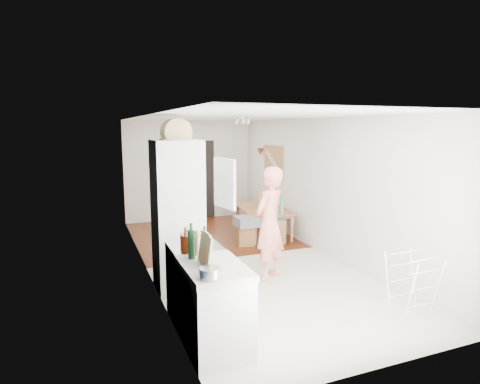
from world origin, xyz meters
TOP-DOWN VIEW (x-y plane):
  - room_shell at (0.00, 0.00)m, footprint 3.20×7.00m
  - floor at (0.00, 0.00)m, footprint 3.20×7.00m
  - wood_floor_overlay at (0.00, 1.85)m, footprint 3.20×3.30m
  - sage_wall_panel at (-1.59, -2.00)m, footprint 0.02×3.00m
  - tile_splashback at (-1.59, -2.55)m, footprint 0.02×1.90m
  - doorway_recess at (0.20, 3.48)m, footprint 0.90×0.04m
  - base_cabinet at (-1.30, -2.55)m, footprint 0.60×0.90m
  - worktop at (-1.30, -2.55)m, footprint 0.62×0.92m
  - range_cooker at (-1.30, -1.80)m, footprint 0.60×0.60m
  - cooker_top at (-1.30, -1.80)m, footprint 0.60×0.60m
  - fridge_housing at (-1.27, -0.78)m, footprint 0.66×0.66m
  - fridge_door at (-0.66, -1.08)m, footprint 0.14×0.56m
  - fridge_interior at (-0.96, -0.78)m, footprint 0.02×0.52m
  - pinboard at (1.58, 1.90)m, footprint 0.03×0.90m
  - pinboard_frame at (1.57, 1.90)m, footprint 0.00×0.94m
  - wall_sconce at (1.54, 2.55)m, footprint 0.18×0.18m
  - person at (0.11, -0.94)m, footprint 0.90×0.83m
  - dining_table at (1.14, 1.44)m, footprint 0.99×1.53m
  - dining_chair at (1.00, 0.79)m, footprint 0.45×0.45m
  - stool at (0.43, 0.82)m, footprint 0.34×0.34m
  - grey_drape at (0.45, 0.79)m, footprint 0.43×0.43m
  - drying_rack at (1.12, -2.82)m, footprint 0.43×0.39m
  - bread_bin at (-1.25, -0.71)m, footprint 0.42×0.40m
  - red_casserole at (-1.35, -1.95)m, footprint 0.32×0.32m
  - steel_pan at (-1.45, -2.89)m, footprint 0.23×0.23m
  - held_bottle at (0.22, -1.13)m, footprint 0.06×0.06m
  - bottle_a at (-1.46, -2.27)m, footprint 0.09×0.09m
  - bottle_b at (-1.34, -2.37)m, footprint 0.07×0.07m
  - bottle_c at (-1.35, -2.43)m, footprint 0.10×0.10m
  - pepper_mill_front at (-1.45, -2.02)m, footprint 0.07×0.07m
  - pepper_mill_back at (-1.36, -2.17)m, footprint 0.07×0.07m
  - chopping_boards at (-1.39, -2.55)m, footprint 0.08×0.26m

SIDE VIEW (x-z plane):
  - floor at x=0.00m, z-range -0.01..0.01m
  - wood_floor_overlay at x=0.00m, z-range 0.00..0.01m
  - stool at x=0.43m, z-range 0.00..0.40m
  - dining_table at x=1.14m, z-range 0.00..0.50m
  - drying_rack at x=1.12m, z-range 0.00..0.83m
  - base_cabinet at x=-1.30m, z-range 0.00..0.86m
  - range_cooker at x=-1.30m, z-range 0.00..0.88m
  - grey_drape at x=0.45m, z-range 0.40..0.59m
  - dining_chair at x=1.00m, z-range 0.00..1.05m
  - worktop at x=-1.30m, z-range 0.86..0.92m
  - cooker_top at x=-1.30m, z-range 0.88..0.92m
  - steel_pan at x=-1.45m, z-range 0.92..1.02m
  - doorway_recess at x=0.20m, z-range 0.00..2.00m
  - red_casserole at x=-1.35m, z-range 0.92..1.11m
  - person at x=0.11m, z-range 0.00..2.06m
  - bottle_c at x=-1.35m, z-range 0.92..1.14m
  - pepper_mill_back at x=-1.36m, z-range 0.92..1.14m
  - pepper_mill_front at x=-1.45m, z-range 0.92..1.15m
  - bottle_b at x=-1.34m, z-range 0.92..1.22m
  - fridge_housing at x=-1.27m, z-range 0.00..2.15m
  - bottle_a at x=-1.46m, z-range 0.92..1.23m
  - chopping_boards at x=-1.39m, z-range 0.92..1.27m
  - tile_splashback at x=-1.59m, z-range 0.90..1.40m
  - held_bottle at x=0.22m, z-range 1.04..1.31m
  - room_shell at x=0.00m, z-range 0.00..2.50m
  - fridge_door at x=-0.66m, z-range 1.20..1.90m
  - fridge_interior at x=-0.96m, z-range 1.22..1.88m
  - pinboard at x=1.58m, z-range 1.20..1.90m
  - pinboard_frame at x=1.57m, z-range 1.18..1.92m
  - wall_sconce at x=1.54m, z-range 1.67..1.83m
  - sage_wall_panel at x=-1.59m, z-range 1.20..2.50m
  - bread_bin at x=-1.25m, z-range 2.15..2.36m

